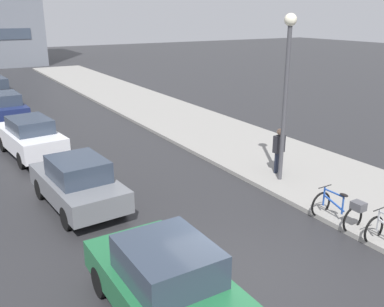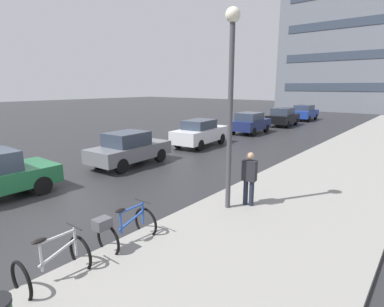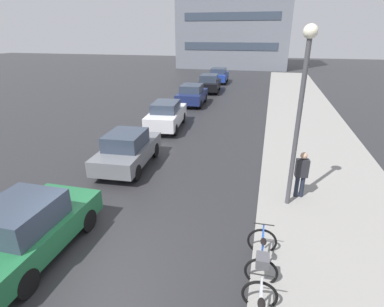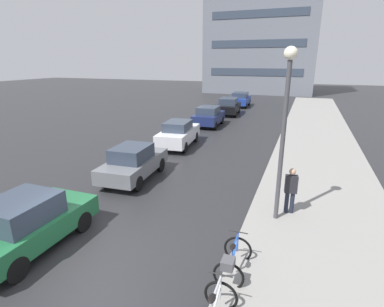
# 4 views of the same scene
# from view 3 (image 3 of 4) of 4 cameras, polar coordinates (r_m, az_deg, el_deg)

# --- Properties ---
(ground_plane) EXTENTS (140.00, 140.00, 0.00)m
(ground_plane) POSITION_cam_3_polar(r_m,az_deg,el_deg) (8.30, -16.30, -18.81)
(ground_plane) COLOR #28282B
(sidewalk_kerb) EXTENTS (4.80, 60.00, 0.14)m
(sidewalk_kerb) POSITION_cam_3_polar(r_m,az_deg,el_deg) (16.30, 22.01, 1.57)
(sidewalk_kerb) COLOR gray
(sidewalk_kerb) RESTS_ON ground
(bicycle_second) EXTENTS (0.77, 1.42, 0.97)m
(bicycle_second) POSITION_cam_3_polar(r_m,az_deg,el_deg) (7.53, 13.16, -18.41)
(bicycle_second) COLOR black
(bicycle_second) RESTS_ON ground
(car_green) EXTENTS (1.93, 3.88, 1.57)m
(car_green) POSITION_cam_3_polar(r_m,az_deg,el_deg) (8.74, -28.89, -12.34)
(car_green) COLOR #1E6038
(car_green) RESTS_ON ground
(car_grey) EXTENTS (2.01, 4.06, 1.55)m
(car_grey) POSITION_cam_3_polar(r_m,az_deg,el_deg) (12.84, -12.15, 0.75)
(car_grey) COLOR slate
(car_grey) RESTS_ON ground
(car_white) EXTENTS (2.13, 4.38, 1.60)m
(car_white) POSITION_cam_3_polar(r_m,az_deg,el_deg) (17.91, -4.88, 7.34)
(car_white) COLOR silver
(car_white) RESTS_ON ground
(car_navy) EXTENTS (2.05, 3.92, 1.60)m
(car_navy) POSITION_cam_3_polar(r_m,az_deg,el_deg) (23.96, 0.00, 11.17)
(car_navy) COLOR navy
(car_navy) RESTS_ON ground
(car_black) EXTENTS (2.22, 4.33, 1.66)m
(car_black) POSITION_cam_3_polar(r_m,az_deg,el_deg) (29.57, 3.29, 13.24)
(car_black) COLOR black
(car_black) RESTS_ON ground
(car_blue) EXTENTS (2.14, 4.35, 1.62)m
(car_blue) POSITION_cam_3_polar(r_m,az_deg,el_deg) (35.38, 5.09, 14.62)
(car_blue) COLOR navy
(car_blue) RESTS_ON ground
(pedestrian) EXTENTS (0.43, 0.30, 1.75)m
(pedestrian) POSITION_cam_3_polar(r_m,az_deg,el_deg) (10.54, 20.09, -3.64)
(pedestrian) COLOR #1E2333
(pedestrian) RESTS_ON ground
(streetlamp) EXTENTS (0.39, 0.39, 5.54)m
(streetlamp) POSITION_cam_3_polar(r_m,az_deg,el_deg) (9.20, 20.14, 10.01)
(streetlamp) COLOR #424247
(streetlamp) RESTS_ON ground
(building_facade_main) EXTENTS (17.10, 10.93, 19.23)m
(building_facade_main) POSITION_cam_3_polar(r_m,az_deg,el_deg) (53.46, 8.46, 26.38)
(building_facade_main) COLOR slate
(building_facade_main) RESTS_ON ground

